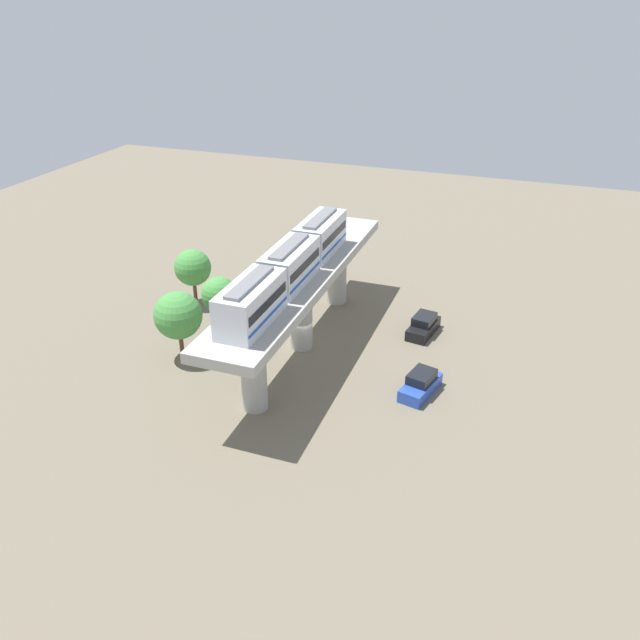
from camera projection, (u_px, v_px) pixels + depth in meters
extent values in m
plane|color=#706654|center=(302.00, 347.00, 54.81)|extent=(120.00, 120.00, 0.00)
cylinder|color=#A8A59E|center=(254.00, 372.00, 45.58)|extent=(1.90, 1.90, 6.21)
cylinder|color=#A8A59E|center=(301.00, 315.00, 53.35)|extent=(1.90, 1.90, 6.21)
cylinder|color=#A8A59E|center=(337.00, 272.00, 61.11)|extent=(1.90, 1.90, 6.21)
cube|color=#A8A59E|center=(301.00, 277.00, 51.69)|extent=(5.20, 28.85, 0.80)
cube|color=silver|center=(251.00, 304.00, 43.18)|extent=(2.60, 6.60, 3.00)
cube|color=black|center=(251.00, 300.00, 43.07)|extent=(2.64, 6.07, 0.70)
cube|color=#1947B2|center=(251.00, 313.00, 43.54)|extent=(2.64, 6.34, 0.24)
cube|color=slate|center=(250.00, 282.00, 42.42)|extent=(1.10, 5.61, 0.24)
cube|color=silver|center=(290.00, 266.00, 48.94)|extent=(2.60, 6.60, 3.00)
cube|color=black|center=(290.00, 263.00, 48.82)|extent=(2.64, 6.07, 0.70)
cube|color=#1947B2|center=(290.00, 275.00, 49.29)|extent=(2.64, 6.34, 0.24)
cube|color=slate|center=(289.00, 246.00, 48.17)|extent=(1.10, 5.61, 0.24)
cube|color=silver|center=(320.00, 236.00, 54.69)|extent=(2.60, 6.60, 3.00)
cube|color=black|center=(320.00, 233.00, 54.58)|extent=(2.64, 6.07, 0.70)
cube|color=#1947B2|center=(320.00, 244.00, 55.05)|extent=(2.64, 6.34, 0.24)
cube|color=slate|center=(320.00, 218.00, 53.93)|extent=(1.10, 5.61, 0.24)
cube|color=black|center=(423.00, 329.00, 56.64)|extent=(2.46, 4.44, 1.00)
cube|color=black|center=(424.00, 319.00, 56.34)|extent=(1.99, 2.54, 0.76)
cube|color=#284CB7|center=(420.00, 387.00, 48.44)|extent=(2.76, 4.51, 1.00)
cube|color=black|center=(422.00, 377.00, 48.15)|extent=(2.15, 2.63, 0.76)
cylinder|color=brown|center=(181.00, 342.00, 52.63)|extent=(0.36, 0.36, 2.87)
sphere|color=#479342|center=(178.00, 315.00, 51.44)|extent=(3.96, 3.96, 3.96)
cylinder|color=brown|center=(221.00, 319.00, 56.05)|extent=(0.36, 0.36, 3.08)
sphere|color=#479342|center=(219.00, 294.00, 54.91)|extent=(3.13, 3.13, 3.13)
cylinder|color=brown|center=(195.00, 290.00, 61.50)|extent=(0.36, 0.36, 2.86)
sphere|color=#479342|center=(193.00, 268.00, 60.36)|extent=(3.52, 3.52, 3.52)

